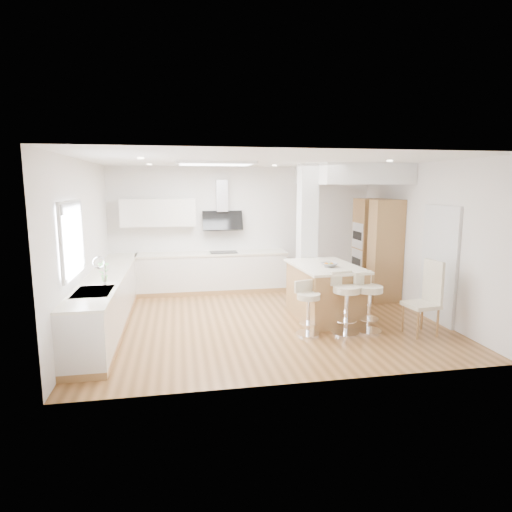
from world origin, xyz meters
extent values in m
plane|color=#986738|center=(0.00, 0.00, 0.00)|extent=(6.00, 6.00, 0.00)
cube|color=white|center=(0.00, 0.00, 0.00)|extent=(6.00, 5.00, 0.02)
cube|color=silver|center=(0.00, 2.50, 1.40)|extent=(6.00, 0.04, 2.80)
cube|color=silver|center=(-3.00, 0.00, 1.40)|extent=(0.04, 5.00, 2.80)
cube|color=silver|center=(3.00, 0.00, 1.40)|extent=(0.04, 5.00, 2.80)
cube|color=silver|center=(-0.80, 0.60, 2.77)|extent=(1.40, 0.95, 0.05)
cube|color=white|center=(-0.80, 0.60, 2.76)|extent=(1.25, 0.80, 0.03)
cylinder|color=white|center=(-2.00, 1.50, 2.78)|extent=(0.10, 0.10, 0.02)
cylinder|color=white|center=(-2.00, -0.50, 2.78)|extent=(0.10, 0.10, 0.02)
cylinder|color=white|center=(0.50, 1.50, 2.78)|extent=(0.10, 0.10, 0.02)
cylinder|color=white|center=(2.00, 1.00, 2.78)|extent=(0.10, 0.10, 0.02)
cylinder|color=white|center=(2.00, -0.50, 2.78)|extent=(0.10, 0.10, 0.02)
cube|color=white|center=(-2.96, -0.90, 1.65)|extent=(0.03, 1.15, 0.95)
cube|color=silver|center=(-2.95, -0.90, 2.15)|extent=(0.04, 1.28, 0.06)
cube|color=silver|center=(-2.95, -0.90, 1.15)|extent=(0.04, 1.28, 0.06)
cube|color=silver|center=(-2.95, -1.51, 1.65)|extent=(0.04, 0.06, 0.95)
cube|color=silver|center=(-2.95, -0.29, 1.65)|extent=(0.04, 0.06, 0.95)
cube|color=#AAABB1|center=(-2.94, -0.90, 2.08)|extent=(0.03, 1.18, 0.14)
cube|color=#4D453D|center=(2.99, -0.60, 1.00)|extent=(0.02, 0.90, 2.00)
cube|color=silver|center=(2.97, -0.60, 1.00)|extent=(0.05, 1.00, 2.10)
cube|color=#A67A47|center=(-2.70, 0.25, 0.05)|extent=(0.60, 4.50, 0.10)
cube|color=silver|center=(-2.70, 0.25, 0.48)|extent=(0.60, 4.50, 0.76)
cube|color=white|center=(-2.70, 0.25, 0.88)|extent=(0.63, 4.50, 0.04)
cube|color=silver|center=(-2.70, -1.00, 0.89)|extent=(0.50, 0.75, 0.02)
cube|color=silver|center=(-2.70, -1.18, 0.84)|extent=(0.40, 0.34, 0.10)
cube|color=silver|center=(-2.70, -0.82, 0.84)|extent=(0.40, 0.34, 0.10)
cylinder|color=white|center=(-2.58, -0.70, 1.08)|extent=(0.02, 0.02, 0.36)
torus|color=white|center=(-2.65, -0.70, 1.26)|extent=(0.18, 0.02, 0.18)
imported|color=#58964C|center=(-2.65, -0.35, 1.06)|extent=(0.17, 0.12, 0.33)
cube|color=#A67A47|center=(-0.75, 2.20, 0.05)|extent=(3.30, 0.60, 0.10)
cube|color=silver|center=(-0.75, 2.20, 0.48)|extent=(3.30, 0.60, 0.76)
cube|color=white|center=(-0.75, 2.20, 0.88)|extent=(3.33, 0.63, 0.04)
cube|color=black|center=(-0.50, 2.20, 0.91)|extent=(0.60, 0.40, 0.01)
cube|color=silver|center=(-1.90, 2.33, 1.80)|extent=(1.60, 0.34, 0.60)
cube|color=silver|center=(-0.50, 2.40, 2.15)|extent=(0.25, 0.18, 0.70)
cube|color=black|center=(-0.50, 2.32, 1.60)|extent=(0.90, 0.26, 0.44)
cube|color=silver|center=(1.05, 0.95, 1.40)|extent=(0.35, 0.35, 2.80)
cube|color=white|center=(2.10, 1.40, 2.60)|extent=(1.78, 2.20, 0.40)
cube|color=#A67A47|center=(2.68, 1.50, 1.05)|extent=(0.62, 0.62, 2.10)
cube|color=#A67A47|center=(2.68, 0.80, 1.05)|extent=(0.62, 0.40, 2.10)
cube|color=silver|center=(2.37, 1.50, 1.30)|extent=(0.02, 0.55, 0.55)
cube|color=silver|center=(2.37, 1.50, 0.72)|extent=(0.02, 0.55, 0.55)
cube|color=black|center=(2.36, 1.50, 1.30)|extent=(0.01, 0.45, 0.18)
cube|color=black|center=(2.36, 1.50, 0.72)|extent=(0.01, 0.45, 0.18)
cube|color=#A67A47|center=(1.10, -0.04, 0.47)|extent=(1.06, 1.57, 0.93)
cube|color=white|center=(1.10, -0.04, 0.95)|extent=(1.15, 1.66, 0.04)
imported|color=gray|center=(1.11, -0.20, 1.01)|extent=(0.30, 0.30, 0.07)
sphere|color=orange|center=(1.15, -0.20, 1.01)|extent=(0.08, 0.08, 0.08)
sphere|color=orange|center=(1.06, -0.18, 1.01)|extent=(0.08, 0.08, 0.08)
sphere|color=olive|center=(1.11, -0.24, 1.01)|extent=(0.08, 0.08, 0.08)
cylinder|color=white|center=(0.53, -0.87, 0.01)|extent=(0.49, 0.49, 0.03)
cylinder|color=white|center=(0.53, -0.87, 0.31)|extent=(0.08, 0.08, 0.58)
cylinder|color=white|center=(0.53, -0.87, 0.20)|extent=(0.38, 0.38, 0.01)
cylinder|color=beige|center=(0.53, -0.87, 0.64)|extent=(0.47, 0.47, 0.09)
cube|color=beige|center=(0.49, -0.73, 0.77)|extent=(0.34, 0.14, 0.20)
cylinder|color=white|center=(1.15, -0.93, 0.02)|extent=(0.54, 0.54, 0.03)
cylinder|color=white|center=(1.15, -0.93, 0.36)|extent=(0.09, 0.09, 0.67)
cylinder|color=white|center=(1.15, -0.93, 0.23)|extent=(0.42, 0.42, 0.02)
cylinder|color=beige|center=(1.15, -0.93, 0.74)|extent=(0.52, 0.52, 0.10)
cube|color=beige|center=(1.11, -0.77, 0.90)|extent=(0.39, 0.14, 0.23)
cylinder|color=white|center=(1.55, -0.90, 0.02)|extent=(0.58, 0.58, 0.03)
cylinder|color=white|center=(1.55, -0.90, 0.35)|extent=(0.09, 0.09, 0.65)
cylinder|color=white|center=(1.55, -0.90, 0.22)|extent=(0.45, 0.45, 0.02)
cylinder|color=beige|center=(1.55, -0.90, 0.72)|extent=(0.55, 0.55, 0.10)
cube|color=beige|center=(1.49, -0.75, 0.87)|extent=(0.37, 0.20, 0.22)
cube|color=beige|center=(2.32, -1.17, 0.49)|extent=(0.52, 0.52, 0.06)
cube|color=beige|center=(2.53, -1.14, 0.83)|extent=(0.11, 0.44, 0.75)
cylinder|color=#A67A47|center=(2.16, -1.38, 0.23)|extent=(0.04, 0.04, 0.46)
cylinder|color=#A67A47|center=(2.11, -1.01, 0.23)|extent=(0.04, 0.04, 0.46)
cylinder|color=#A67A47|center=(2.53, -1.33, 0.23)|extent=(0.04, 0.04, 0.46)
cylinder|color=#A67A47|center=(2.48, -0.96, 0.23)|extent=(0.04, 0.04, 0.46)
camera|label=1|loc=(-1.48, -7.22, 2.39)|focal=30.00mm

